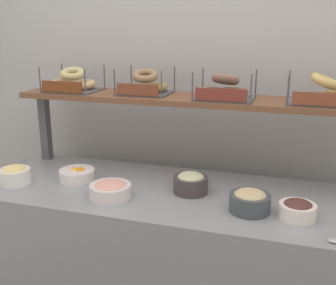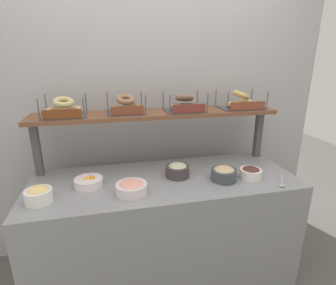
{
  "view_description": "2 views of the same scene",
  "coord_description": "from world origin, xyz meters",
  "px_view_note": "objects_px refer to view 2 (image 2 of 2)",
  "views": [
    {
      "loc": [
        0.55,
        -1.79,
        1.64
      ],
      "look_at": [
        -0.03,
        0.06,
        1.08
      ],
      "focal_mm": 43.64,
      "sensor_mm": 36.0,
      "label": 1
    },
    {
      "loc": [
        -0.36,
        -1.67,
        1.67
      ],
      "look_at": [
        0.03,
        0.04,
        1.11
      ],
      "focal_mm": 28.42,
      "sensor_mm": 36.0,
      "label": 2
    }
  ],
  "objects_px": {
    "serving_spoon_near_plate": "(282,183)",
    "bowl_lox_spread": "(131,187)",
    "bowl_egg_salad": "(39,195)",
    "bowl_hummus": "(224,173)",
    "bagel_basket_poppy": "(184,105)",
    "bagel_basket_sesame": "(240,102)",
    "bowl_tuna_salad": "(178,170)",
    "bowl_chocolate_spread": "(251,173)",
    "bagel_basket_plain": "(64,110)",
    "bowl_fruit_salad": "(89,182)",
    "bagel_basket_everything": "(126,106)"
  },
  "relations": [
    {
      "from": "bowl_egg_salad",
      "to": "bagel_basket_everything",
      "type": "relative_size",
      "value": 0.58
    },
    {
      "from": "bagel_basket_poppy",
      "to": "bowl_chocolate_spread",
      "type": "bearing_deg",
      "value": -43.5
    },
    {
      "from": "bowl_egg_salad",
      "to": "bowl_lox_spread",
      "type": "bearing_deg",
      "value": -1.49
    },
    {
      "from": "serving_spoon_near_plate",
      "to": "bowl_hummus",
      "type": "bearing_deg",
      "value": 157.59
    },
    {
      "from": "bagel_basket_poppy",
      "to": "bagel_basket_sesame",
      "type": "xyz_separation_m",
      "value": [
        0.47,
        0.01,
        0.0
      ]
    },
    {
      "from": "bowl_hummus",
      "to": "bagel_basket_everything",
      "type": "distance_m",
      "value": 0.85
    },
    {
      "from": "bowl_hummus",
      "to": "bowl_lox_spread",
      "type": "bearing_deg",
      "value": -175.76
    },
    {
      "from": "bowl_chocolate_spread",
      "to": "bowl_lox_spread",
      "type": "distance_m",
      "value": 0.85
    },
    {
      "from": "bagel_basket_plain",
      "to": "bagel_basket_poppy",
      "type": "bearing_deg",
      "value": -0.04
    },
    {
      "from": "bowl_egg_salad",
      "to": "bagel_basket_plain",
      "type": "height_order",
      "value": "bagel_basket_plain"
    },
    {
      "from": "bowl_chocolate_spread",
      "to": "bowl_tuna_salad",
      "type": "bearing_deg",
      "value": 164.49
    },
    {
      "from": "bagel_basket_sesame",
      "to": "bagel_basket_everything",
      "type": "bearing_deg",
      "value": 178.75
    },
    {
      "from": "serving_spoon_near_plate",
      "to": "bowl_lox_spread",
      "type": "bearing_deg",
      "value": 174.31
    },
    {
      "from": "bowl_lox_spread",
      "to": "bagel_basket_everything",
      "type": "distance_m",
      "value": 0.62
    },
    {
      "from": "bowl_fruit_salad",
      "to": "bowl_egg_salad",
      "type": "distance_m",
      "value": 0.31
    },
    {
      "from": "bowl_fruit_salad",
      "to": "bowl_egg_salad",
      "type": "bearing_deg",
      "value": -152.77
    },
    {
      "from": "bagel_basket_plain",
      "to": "bagel_basket_sesame",
      "type": "height_order",
      "value": "bagel_basket_sesame"
    },
    {
      "from": "bowl_chocolate_spread",
      "to": "bowl_egg_salad",
      "type": "xyz_separation_m",
      "value": [
        -1.39,
        -0.02,
        0.01
      ]
    },
    {
      "from": "bowl_hummus",
      "to": "bowl_tuna_salad",
      "type": "bearing_deg",
      "value": 156.93
    },
    {
      "from": "bowl_lox_spread",
      "to": "bowl_tuna_salad",
      "type": "bearing_deg",
      "value": 26.87
    },
    {
      "from": "bagel_basket_poppy",
      "to": "bagel_basket_sesame",
      "type": "bearing_deg",
      "value": 1.27
    },
    {
      "from": "bagel_basket_poppy",
      "to": "bowl_fruit_salad",
      "type": "bearing_deg",
      "value": -160.92
    },
    {
      "from": "bowl_chocolate_spread",
      "to": "serving_spoon_near_plate",
      "type": "xyz_separation_m",
      "value": [
        0.16,
        -0.14,
        -0.03
      ]
    },
    {
      "from": "bowl_hummus",
      "to": "bagel_basket_poppy",
      "type": "height_order",
      "value": "bagel_basket_poppy"
    },
    {
      "from": "bagel_basket_plain",
      "to": "bagel_basket_everything",
      "type": "xyz_separation_m",
      "value": [
        0.42,
        0.03,
        -0.0
      ]
    },
    {
      "from": "bagel_basket_plain",
      "to": "bowl_hummus",
      "type": "bearing_deg",
      "value": -18.9
    },
    {
      "from": "bagel_basket_plain",
      "to": "bagel_basket_poppy",
      "type": "xyz_separation_m",
      "value": [
        0.86,
        -0.0,
        -0.0
      ]
    },
    {
      "from": "bowl_tuna_salad",
      "to": "bagel_basket_sesame",
      "type": "distance_m",
      "value": 0.76
    },
    {
      "from": "serving_spoon_near_plate",
      "to": "bagel_basket_plain",
      "type": "distance_m",
      "value": 1.57
    },
    {
      "from": "bagel_basket_sesame",
      "to": "bowl_egg_salad",
      "type": "bearing_deg",
      "value": -164.65
    },
    {
      "from": "bowl_lox_spread",
      "to": "bowl_fruit_salad",
      "type": "height_order",
      "value": "bowl_lox_spread"
    },
    {
      "from": "bowl_lox_spread",
      "to": "bagel_basket_plain",
      "type": "relative_size",
      "value": 0.68
    },
    {
      "from": "bowl_lox_spread",
      "to": "bowl_hummus",
      "type": "xyz_separation_m",
      "value": [
        0.65,
        0.05,
        0.01
      ]
    },
    {
      "from": "bowl_fruit_salad",
      "to": "bagel_basket_poppy",
      "type": "bearing_deg",
      "value": 19.08
    },
    {
      "from": "bagel_basket_everything",
      "to": "bowl_hummus",
      "type": "bearing_deg",
      "value": -31.81
    },
    {
      "from": "bowl_chocolate_spread",
      "to": "serving_spoon_near_plate",
      "type": "bearing_deg",
      "value": -40.81
    },
    {
      "from": "bowl_chocolate_spread",
      "to": "serving_spoon_near_plate",
      "type": "relative_size",
      "value": 1.02
    },
    {
      "from": "bowl_egg_salad",
      "to": "bagel_basket_sesame",
      "type": "distance_m",
      "value": 1.58
    },
    {
      "from": "bowl_lox_spread",
      "to": "bagel_basket_poppy",
      "type": "height_order",
      "value": "bagel_basket_poppy"
    },
    {
      "from": "bowl_lox_spread",
      "to": "bowl_fruit_salad",
      "type": "distance_m",
      "value": 0.31
    },
    {
      "from": "bagel_basket_plain",
      "to": "bagel_basket_sesame",
      "type": "distance_m",
      "value": 1.33
    },
    {
      "from": "bowl_hummus",
      "to": "serving_spoon_near_plate",
      "type": "bearing_deg",
      "value": -22.41
    },
    {
      "from": "bowl_chocolate_spread",
      "to": "bowl_fruit_salad",
      "type": "height_order",
      "value": "bowl_chocolate_spread"
    },
    {
      "from": "bagel_basket_everything",
      "to": "bowl_lox_spread",
      "type": "bearing_deg",
      "value": -92.46
    },
    {
      "from": "bowl_chocolate_spread",
      "to": "bowl_hummus",
      "type": "distance_m",
      "value": 0.2
    },
    {
      "from": "bagel_basket_plain",
      "to": "bowl_tuna_salad",
      "type": "bearing_deg",
      "value": -17.17
    },
    {
      "from": "bowl_hummus",
      "to": "bagel_basket_sesame",
      "type": "relative_size",
      "value": 0.54
    },
    {
      "from": "bowl_fruit_salad",
      "to": "bagel_basket_poppy",
      "type": "relative_size",
      "value": 0.64
    },
    {
      "from": "bagel_basket_everything",
      "to": "bagel_basket_poppy",
      "type": "distance_m",
      "value": 0.44
    },
    {
      "from": "bowl_egg_salad",
      "to": "bagel_basket_plain",
      "type": "bearing_deg",
      "value": 70.48
    }
  ]
}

